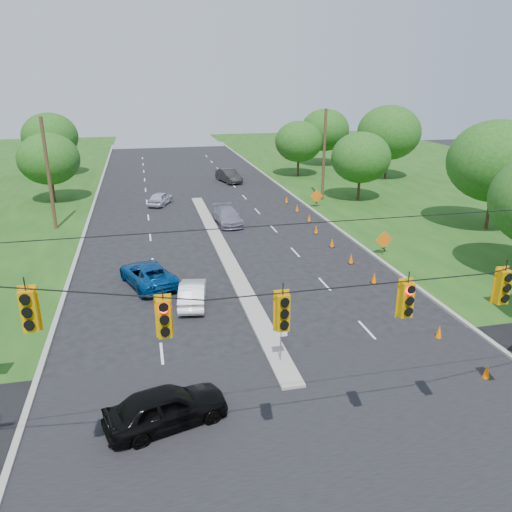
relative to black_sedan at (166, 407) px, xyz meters
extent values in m
plane|color=black|center=(5.04, -3.03, -0.75)|extent=(160.00, 160.00, 0.00)
cube|color=black|center=(5.04, -3.03, -0.75)|extent=(160.00, 14.00, 0.02)
cube|color=gray|center=(-5.06, 26.97, -0.75)|extent=(0.25, 110.00, 0.16)
cube|color=gray|center=(15.14, 26.97, -0.75)|extent=(0.25, 110.00, 0.16)
cube|color=gray|center=(5.04, 17.97, -0.75)|extent=(1.00, 34.00, 0.18)
cylinder|color=gray|center=(5.04, 2.97, 0.15)|extent=(0.06, 0.06, 1.80)
cube|color=white|center=(5.04, 2.97, 0.95)|extent=(0.55, 0.04, 0.70)
cylinder|color=black|center=(5.04, -4.03, 6.25)|extent=(24.00, 0.04, 0.04)
cube|color=#F5AE02|center=(-2.96, -4.03, 6.00)|extent=(0.34, 0.24, 1.00)
cube|color=#F5AE02|center=(0.04, -4.03, 5.48)|extent=(0.34, 0.24, 1.00)
cube|color=#F5AE02|center=(3.04, -4.03, 5.30)|extent=(0.34, 0.24, 1.00)
cube|color=#F5AE02|center=(6.54, -4.03, 5.30)|extent=(0.34, 0.24, 1.00)
cube|color=#F5AE02|center=(9.54, -4.03, 5.39)|extent=(0.34, 0.24, 1.00)
cylinder|color=#422D1C|center=(-7.46, 26.97, 3.75)|extent=(0.28, 0.28, 9.00)
cylinder|color=#422D1C|center=(17.54, 31.97, 3.75)|extent=(0.28, 0.28, 9.00)
cone|color=#FF6700|center=(13.01, -0.03, -0.40)|extent=(0.32, 0.32, 0.70)
cone|color=#FF6700|center=(13.01, 3.47, -0.40)|extent=(0.32, 0.32, 0.70)
cone|color=#FF6700|center=(13.01, 6.97, -0.40)|extent=(0.32, 0.32, 0.70)
cone|color=#FF6700|center=(13.01, 10.47, -0.40)|extent=(0.32, 0.32, 0.70)
cone|color=#FF6700|center=(13.01, 13.97, -0.40)|extent=(0.32, 0.32, 0.70)
cone|color=#FF6700|center=(13.01, 17.47, -0.40)|extent=(0.32, 0.32, 0.70)
cone|color=#FF6700|center=(13.01, 20.97, -0.40)|extent=(0.32, 0.32, 0.70)
cone|color=#FF6700|center=(13.61, 24.47, -0.40)|extent=(0.32, 0.32, 0.70)
cone|color=#FF6700|center=(13.61, 27.97, -0.40)|extent=(0.32, 0.32, 0.70)
cone|color=#FF6700|center=(13.61, 31.47, -0.40)|extent=(0.32, 0.32, 0.70)
cube|color=black|center=(15.84, 14.97, -0.20)|extent=(0.06, 0.58, 0.26)
cube|color=black|center=(15.84, 14.97, -0.20)|extent=(0.06, 0.58, 0.26)
cube|color=orange|center=(15.84, 14.97, 0.40)|extent=(1.27, 0.05, 1.27)
cube|color=black|center=(15.84, 28.97, -0.20)|extent=(0.06, 0.58, 0.26)
cube|color=black|center=(15.84, 28.97, -0.20)|extent=(0.06, 0.58, 0.26)
cube|color=orange|center=(15.84, 28.97, 0.40)|extent=(1.27, 0.05, 1.27)
cylinder|color=black|center=(-8.96, 36.97, 0.51)|extent=(0.28, 0.28, 2.52)
ellipsoid|color=#194C14|center=(-8.96, 36.97, 3.59)|extent=(5.88, 5.88, 5.04)
cylinder|color=black|center=(-10.96, 51.97, 0.69)|extent=(0.28, 0.28, 2.88)
ellipsoid|color=#194C14|center=(-10.96, 51.97, 4.21)|extent=(6.72, 6.72, 5.76)
cylinder|color=black|center=(27.04, 18.97, 0.87)|extent=(0.28, 0.28, 3.24)
ellipsoid|color=#194C14|center=(27.04, 18.97, 4.83)|extent=(7.56, 7.56, 6.48)
cylinder|color=black|center=(21.04, 30.97, 0.51)|extent=(0.28, 0.28, 2.52)
ellipsoid|color=#194C14|center=(21.04, 30.97, 3.59)|extent=(5.88, 5.88, 5.04)
cylinder|color=black|center=(29.04, 40.97, 0.87)|extent=(0.28, 0.28, 3.24)
ellipsoid|color=#194C14|center=(29.04, 40.97, 4.83)|extent=(7.56, 7.56, 6.48)
cylinder|color=black|center=(25.04, 51.97, 0.69)|extent=(0.28, 0.28, 2.88)
ellipsoid|color=#194C14|center=(25.04, 51.97, 4.21)|extent=(6.72, 6.72, 5.76)
cylinder|color=black|center=(19.04, 44.97, 0.51)|extent=(0.28, 0.28, 2.52)
ellipsoid|color=#194C14|center=(19.04, 44.97, 3.59)|extent=(5.88, 5.88, 5.04)
imported|color=black|center=(0.00, 0.00, 0.00)|extent=(4.69, 2.86, 1.49)
imported|color=white|center=(1.99, 9.97, -0.10)|extent=(1.98, 4.11, 1.30)
imported|color=navy|center=(-0.34, 13.28, -0.05)|extent=(3.79, 5.47, 1.39)
imported|color=gray|center=(6.61, 25.39, -0.06)|extent=(2.18, 4.84, 1.37)
imported|color=#B3B3C4|center=(1.36, 33.60, -0.11)|extent=(2.90, 4.04, 1.28)
imported|color=black|center=(9.87, 43.28, 0.03)|extent=(2.70, 4.96, 1.55)
camera|label=1|loc=(-0.22, -15.17, 10.99)|focal=35.00mm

